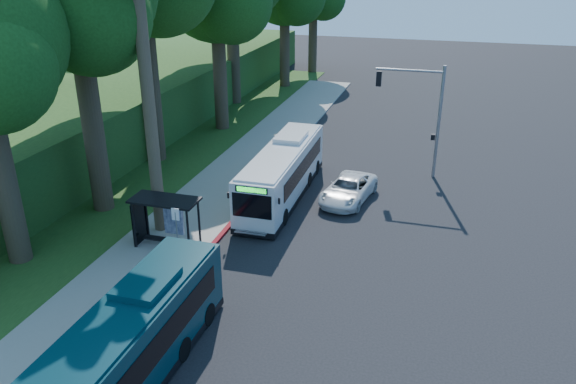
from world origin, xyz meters
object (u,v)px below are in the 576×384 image
(bus_shelter, at_px, (162,212))
(white_bus, at_px, (283,171))
(teal_bus, at_px, (124,350))
(pickup, at_px, (348,189))

(bus_shelter, distance_m, white_bus, 8.22)
(teal_bus, bearing_deg, pickup, 76.92)
(bus_shelter, distance_m, pickup, 10.87)
(bus_shelter, bearing_deg, white_bus, 62.36)
(white_bus, xyz_separation_m, pickup, (3.73, 0.47, -0.90))
(bus_shelter, bearing_deg, pickup, 45.75)
(white_bus, bearing_deg, teal_bus, -91.81)
(white_bus, bearing_deg, bus_shelter, -118.21)
(white_bus, bearing_deg, pickup, 6.57)
(teal_bus, bearing_deg, bus_shelter, 111.30)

